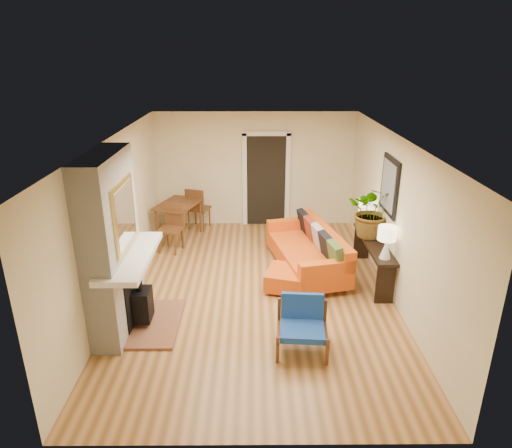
% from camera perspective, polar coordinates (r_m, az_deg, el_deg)
% --- Properties ---
extents(room_shell, '(6.50, 6.50, 6.50)m').
position_cam_1_polar(room_shell, '(9.88, 3.43, 5.58)').
color(room_shell, '#C5864C').
rests_on(room_shell, ground).
extents(fireplace, '(1.09, 1.68, 2.60)m').
position_cam_1_polar(fireplace, '(6.72, -17.29, -2.99)').
color(fireplace, white).
rests_on(fireplace, ground).
extents(sofa, '(1.42, 2.37, 0.87)m').
position_cam_1_polar(sofa, '(8.51, 6.84, -3.29)').
color(sofa, silver).
rests_on(sofa, ground).
extents(ottoman, '(0.86, 0.86, 0.35)m').
position_cam_1_polar(ottoman, '(7.86, 4.04, -6.79)').
color(ottoman, silver).
rests_on(ottoman, ground).
extents(blue_chair, '(0.74, 0.72, 0.72)m').
position_cam_1_polar(blue_chair, '(6.40, 5.80, -12.03)').
color(blue_chair, brown).
rests_on(blue_chair, ground).
extents(dining_table, '(1.16, 1.85, 0.97)m').
position_cam_1_polar(dining_table, '(9.88, -9.26, 1.67)').
color(dining_table, brown).
rests_on(dining_table, ground).
extents(console_table, '(0.34, 1.85, 0.72)m').
position_cam_1_polar(console_table, '(8.29, 14.47, -3.07)').
color(console_table, black).
rests_on(console_table, ground).
extents(lamp_near, '(0.30, 0.30, 0.54)m').
position_cam_1_polar(lamp_near, '(7.51, 16.04, -1.77)').
color(lamp_near, white).
rests_on(lamp_near, console_table).
extents(lamp_far, '(0.30, 0.30, 0.54)m').
position_cam_1_polar(lamp_far, '(8.75, 13.65, 1.72)').
color(lamp_far, white).
rests_on(lamp_far, console_table).
extents(houseplant, '(1.01, 0.92, 0.96)m').
position_cam_1_polar(houseplant, '(8.27, 14.42, 1.57)').
color(houseplant, '#1E5919').
rests_on(houseplant, console_table).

